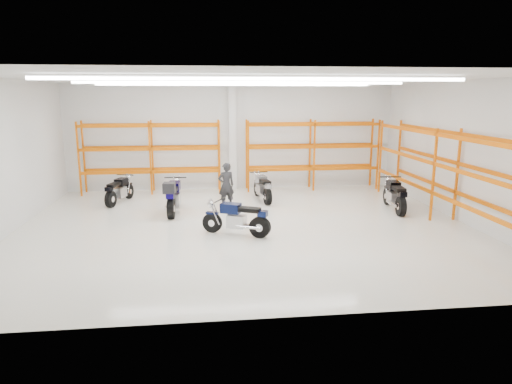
{
  "coord_description": "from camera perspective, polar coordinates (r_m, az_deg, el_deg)",
  "views": [
    {
      "loc": [
        -1.24,
        -13.66,
        4.05
      ],
      "look_at": [
        0.39,
        0.5,
        0.99
      ],
      "focal_mm": 32.0,
      "sensor_mm": 36.0,
      "label": 1
    }
  ],
  "objects": [
    {
      "name": "motorcycle_back_d",
      "position": [
        16.8,
        16.97,
        -0.51
      ],
      "size": [
        0.76,
        2.29,
        1.13
      ],
      "color": "black",
      "rests_on": "ground"
    },
    {
      "name": "ground",
      "position": [
        14.3,
        -1.34,
        -4.33
      ],
      "size": [
        14.0,
        14.0,
        0.0
      ],
      "primitive_type": "plane",
      "color": "silver",
      "rests_on": "ground"
    },
    {
      "name": "motorcycle_back_b",
      "position": [
        15.88,
        -10.32,
        -0.6
      ],
      "size": [
        0.78,
        2.46,
        1.26
      ],
      "color": "black",
      "rests_on": "ground"
    },
    {
      "name": "motorcycle_back_c",
      "position": [
        17.59,
        0.85,
        0.45
      ],
      "size": [
        0.7,
        2.13,
        1.05
      ],
      "color": "black",
      "rests_on": "ground"
    },
    {
      "name": "motorcycle_main",
      "position": [
        13.29,
        -2.16,
        -3.42
      ],
      "size": [
        1.97,
        1.09,
        1.04
      ],
      "color": "black",
      "rests_on": "ground"
    },
    {
      "name": "standing_man",
      "position": [
        16.48,
        -3.74,
        0.83
      ],
      "size": [
        0.69,
        0.55,
        1.66
      ],
      "primitive_type": "imported",
      "rotation": [
        0.0,
        0.0,
        3.42
      ],
      "color": "black",
      "rests_on": "ground"
    },
    {
      "name": "pallet_racking_back_right",
      "position": [
        19.82,
        7.03,
        5.48
      ],
      "size": [
        5.67,
        0.87,
        3.0
      ],
      "color": "#DD5300",
      "rests_on": "ground"
    },
    {
      "name": "structural_column",
      "position": [
        19.6,
        -2.95,
        6.85
      ],
      "size": [
        0.32,
        0.32,
        4.5
      ],
      "primitive_type": "cube",
      "color": "white",
      "rests_on": "ground"
    },
    {
      "name": "pallet_racking_back_left",
      "position": [
        19.39,
        -12.99,
        5.12
      ],
      "size": [
        5.67,
        0.87,
        3.0
      ],
      "color": "#DD5300",
      "rests_on": "ground"
    },
    {
      "name": "pallet_racking_side",
      "position": [
        15.85,
        22.69,
        3.08
      ],
      "size": [
        0.87,
        9.07,
        3.0
      ],
      "color": "#DD5300",
      "rests_on": "ground"
    },
    {
      "name": "room_shell",
      "position": [
        13.76,
        -1.42,
        8.93
      ],
      "size": [
        14.02,
        12.02,
        4.51
      ],
      "color": "silver",
      "rests_on": "ground"
    },
    {
      "name": "motorcycle_back_a",
      "position": [
        17.95,
        -16.8,
        0.12
      ],
      "size": [
        0.91,
        2.0,
        1.01
      ],
      "color": "black",
      "rests_on": "ground"
    }
  ]
}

